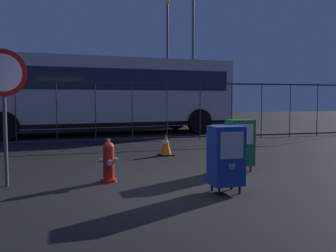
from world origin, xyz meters
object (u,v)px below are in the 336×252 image
at_px(stop_sign, 4,88).
at_px(street_light_far_left, 193,46).
at_px(newspaper_box_secondary, 226,155).
at_px(traffic_cone, 166,145).
at_px(bus_near, 103,92).
at_px(newspaper_box_primary, 240,142).
at_px(bus_far, 92,93).
at_px(fire_hydrant, 109,162).
at_px(street_light_near_right, 167,51).

distance_m(stop_sign, street_light_far_left, 15.60).
height_order(newspaper_box_secondary, stop_sign, stop_sign).
height_order(stop_sign, traffic_cone, stop_sign).
distance_m(traffic_cone, bus_near, 6.45).
xyz_separation_m(newspaper_box_primary, bus_far, (-1.74, 12.86, 1.14)).
bearing_deg(newspaper_box_secondary, fire_hydrant, 142.68).
relative_size(bus_near, street_light_far_left, 1.44).
height_order(newspaper_box_primary, bus_near, bus_near).
distance_m(stop_sign, bus_near, 9.15).
distance_m(fire_hydrant, newspaper_box_primary, 2.64).
bearing_deg(traffic_cone, fire_hydrant, -123.85).
bearing_deg(street_light_near_right, stop_sign, -115.17).
distance_m(newspaper_box_primary, bus_far, 13.03).
bearing_deg(street_light_far_left, fire_hydrant, -115.53).
relative_size(stop_sign, bus_far, 0.21).
distance_m(stop_sign, bus_far, 13.25).
distance_m(newspaper_box_secondary, traffic_cone, 3.91).
bearing_deg(bus_near, stop_sign, -112.30).
bearing_deg(newspaper_box_secondary, newspaper_box_primary, 56.56).
height_order(newspaper_box_primary, street_light_far_left, street_light_far_left).
relative_size(street_light_near_right, street_light_far_left, 0.98).
height_order(fire_hydrant, newspaper_box_secondary, newspaper_box_secondary).
bearing_deg(newspaper_box_primary, stop_sign, -177.97).
relative_size(fire_hydrant, street_light_far_left, 0.10).
relative_size(stop_sign, street_light_near_right, 0.31).
distance_m(fire_hydrant, bus_near, 9.04).
xyz_separation_m(bus_far, street_light_far_left, (5.45, 0.13, 2.57)).
distance_m(newspaper_box_secondary, stop_sign, 3.69).
bearing_deg(stop_sign, newspaper_box_secondary, -22.38).
xyz_separation_m(newspaper_box_primary, stop_sign, (-4.27, -0.15, 1.03)).
xyz_separation_m(fire_hydrant, newspaper_box_secondary, (1.63, -1.24, 0.22)).
bearing_deg(newspaper_box_primary, street_light_far_left, 74.07).
height_order(newspaper_box_primary, stop_sign, stop_sign).
height_order(stop_sign, bus_near, bus_near).
relative_size(newspaper_box_primary, newspaper_box_secondary, 1.00).
height_order(newspaper_box_secondary, street_light_near_right, street_light_near_right).
relative_size(bus_near, bus_far, 1.01).
bearing_deg(street_light_far_left, newspaper_box_secondary, -107.97).
bearing_deg(street_light_near_right, bus_near, -125.46).
bearing_deg(traffic_cone, stop_sign, -143.41).
relative_size(newspaper_box_primary, bus_near, 0.10).
relative_size(fire_hydrant, bus_far, 0.07).
bearing_deg(newspaper_box_primary, bus_far, 97.71).
bearing_deg(newspaper_box_secondary, street_light_near_right, 76.94).
distance_m(fire_hydrant, bus_far, 13.22).
bearing_deg(bus_far, street_light_far_left, 2.43).
height_order(stop_sign, street_light_far_left, street_light_far_left).
distance_m(traffic_cone, bus_far, 10.60).
height_order(newspaper_box_secondary, street_light_far_left, street_light_far_left).
xyz_separation_m(newspaper_box_secondary, street_light_far_left, (4.70, 14.49, 3.71)).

